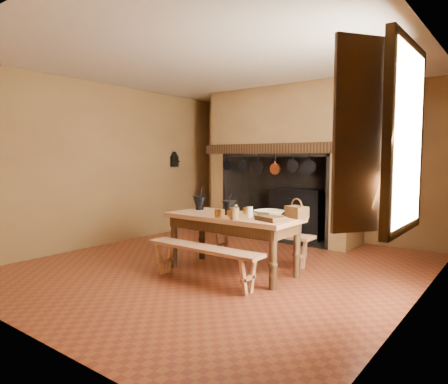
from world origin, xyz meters
The scene contains 28 objects.
floor centered at (0.00, 0.00, 0.00)m, with size 5.50×5.50×0.00m, color brown.
ceiling centered at (0.00, 0.00, 2.80)m, with size 5.50×5.50×0.00m, color silver.
back_wall centered at (0.00, 2.75, 1.40)m, with size 5.00×0.02×2.80m, color brown.
wall_left centered at (-2.50, 0.00, 1.40)m, with size 0.02×5.50×2.80m, color brown.
wall_right centered at (2.50, 0.00, 1.40)m, with size 0.02×5.50×2.80m, color brown.
wall_front centered at (0.00, -2.75, 1.40)m, with size 5.00×0.02×2.80m, color brown.
chimney_breast centered at (-0.30, 2.31, 1.81)m, with size 2.95×0.96×2.80m.
iron_range centered at (-0.04, 2.45, 0.48)m, with size 1.12×0.55×1.60m.
hearth_pans centered at (-1.05, 2.22, 0.09)m, with size 0.51×0.62×0.20m.
hanging_pans centered at (-0.34, 1.81, 1.36)m, with size 1.92×0.29×0.27m.
onion_string centered at (1.00, 1.79, 1.33)m, with size 0.12×0.10×0.46m, color #A3601E, non-canonical shape.
herb_bunch centered at (1.18, 1.79, 1.38)m, with size 0.20×0.20×0.35m, color #4D592A.
window centered at (2.35, -0.40, 1.70)m, with size 0.39×1.75×1.76m.
wall_coffee_mill centered at (-2.42, 1.55, 1.52)m, with size 0.23×0.16×0.31m.
work_table centered at (0.30, -0.14, 0.65)m, with size 1.78×0.79×0.77m.
bench_front centered at (0.30, -0.75, 0.34)m, with size 1.61×0.28×0.45m.
bench_back centered at (0.30, 0.50, 0.35)m, with size 1.67×0.29×0.47m.
mortar_large centered at (-0.40, -0.01, 0.88)m, with size 0.20×0.20×0.33m.
mortar_small centered at (0.27, -0.18, 0.88)m, with size 0.19×0.19×0.32m.
coffee_grinder centered at (0.17, 0.01, 0.84)m, with size 0.17×0.15×0.18m.
brass_mug_a centered at (0.30, -0.46, 0.82)m, with size 0.09×0.09×0.10m, color gold.
brass_mug_b centered at (0.37, 0.06, 0.81)m, with size 0.08×0.08×0.09m, color gold.
mixing_bowl centered at (0.78, -0.02, 0.81)m, with size 0.35×0.35×0.09m, color #B6AE8C.
stoneware_crock centered at (0.56, -0.46, 0.84)m, with size 0.12×0.12×0.14m, color brown.
glass_jar centered at (0.63, -0.24, 0.84)m, with size 0.08×0.08×0.14m, color beige.
wicker_basket centered at (1.09, 0.13, 0.85)m, with size 0.31×0.27×0.25m.
wooden_tray centered at (0.96, -0.28, 0.80)m, with size 0.32×0.23×0.06m, color #3B2612.
brass_cup centered at (0.51, -0.44, 0.82)m, with size 0.13×0.13×0.11m, color gold.
Camera 1 is at (3.38, -4.35, 1.51)m, focal length 32.00 mm.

